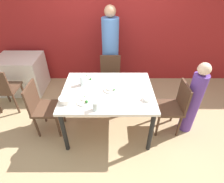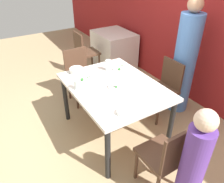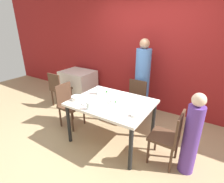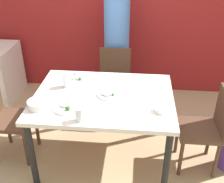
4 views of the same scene
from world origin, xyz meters
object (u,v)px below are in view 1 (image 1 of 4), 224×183
person_adult (110,54)px  chair_child_spot (173,106)px  plate_rice_adult (110,89)px  bowl_curry (65,100)px  person_child (193,101)px  chair_adult_spot (110,77)px  glass_water_tall (95,106)px

person_adult → chair_child_spot: bearing=-51.3°
plate_rice_adult → bowl_curry: bearing=-156.0°
bowl_curry → plate_rice_adult: bowl_curry is taller
person_child → bowl_curry: 1.84m
person_adult → plate_rice_adult: size_ratio=7.84×
chair_adult_spot → person_adult: bearing=90.0°
chair_child_spot → person_adult: size_ratio=0.51×
plate_rice_adult → chair_child_spot: bearing=-1.8°
chair_adult_spot → glass_water_tall: (-0.17, -1.25, 0.33)m
bowl_curry → chair_child_spot: bearing=8.6°
chair_child_spot → glass_water_tall: bearing=-70.9°
person_child → person_adult: bearing=136.0°
chair_adult_spot → chair_child_spot: size_ratio=1.00×
chair_child_spot → glass_water_tall: glass_water_tall is taller
person_adult → plate_rice_adult: person_adult is taller
chair_adult_spot → plate_rice_adult: 0.88m
plate_rice_adult → glass_water_tall: 0.46m
chair_adult_spot → chair_child_spot: bearing=-41.9°
chair_child_spot → person_adult: (-0.96, 1.19, 0.31)m
bowl_curry → glass_water_tall: 0.43m
glass_water_tall → chair_child_spot: bearing=19.1°
bowl_curry → glass_water_tall: glass_water_tall is taller
person_adult → person_child: bearing=-44.0°
chair_adult_spot → glass_water_tall: bearing=-97.8°
person_child → plate_rice_adult: person_child is taller
person_adult → bowl_curry: size_ratio=9.15×
plate_rice_adult → glass_water_tall: bearing=-113.9°
person_child → bowl_curry: bearing=-172.7°
glass_water_tall → person_adult: bearing=83.8°
bowl_curry → chair_adult_spot: bearing=62.4°
person_adult → glass_water_tall: size_ratio=13.95×
person_adult → glass_water_tall: person_adult is taller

